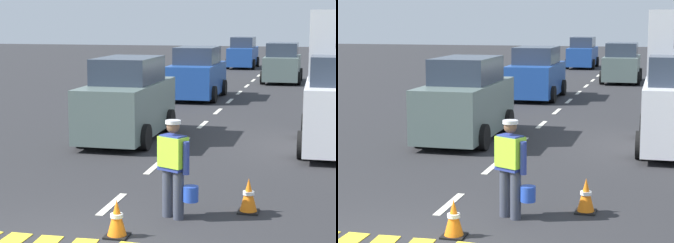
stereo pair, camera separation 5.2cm
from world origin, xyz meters
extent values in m
plane|color=#28282B|center=(0.00, 21.00, 0.00)|extent=(96.00, 96.00, 0.00)
cube|color=silver|center=(0.00, 2.70, 0.01)|extent=(0.14, 1.40, 0.01)
cube|color=silver|center=(0.00, 5.70, 0.01)|extent=(0.14, 1.40, 0.01)
cube|color=silver|center=(0.00, 8.70, 0.01)|extent=(0.14, 1.40, 0.01)
cube|color=silver|center=(0.00, 11.70, 0.01)|extent=(0.14, 1.40, 0.01)
cube|color=silver|center=(0.00, 14.70, 0.01)|extent=(0.14, 1.40, 0.01)
cube|color=silver|center=(0.00, 17.70, 0.01)|extent=(0.14, 1.40, 0.01)
cube|color=silver|center=(0.00, 20.70, 0.01)|extent=(0.14, 1.40, 0.01)
cube|color=silver|center=(0.00, 23.70, 0.01)|extent=(0.14, 1.40, 0.01)
cube|color=silver|center=(0.00, 26.70, 0.01)|extent=(0.14, 1.40, 0.01)
cube|color=silver|center=(0.00, 29.70, 0.01)|extent=(0.14, 1.40, 0.01)
cube|color=silver|center=(0.00, 32.70, 0.01)|extent=(0.14, 1.40, 0.01)
cube|color=silver|center=(0.00, 35.70, 0.01)|extent=(0.14, 1.40, 0.01)
cube|color=silver|center=(0.00, 38.70, 0.01)|extent=(0.14, 1.40, 0.01)
cube|color=silver|center=(0.00, 41.70, 0.01)|extent=(0.14, 1.40, 0.01)
cube|color=silver|center=(0.00, 44.70, 0.01)|extent=(0.14, 1.40, 0.01)
cube|color=silver|center=(0.00, 47.70, 0.01)|extent=(0.14, 1.40, 0.01)
cylinder|color=#383D4C|center=(1.15, 2.25, 0.41)|extent=(0.18, 0.18, 0.82)
cylinder|color=#383D4C|center=(1.36, 2.14, 0.41)|extent=(0.18, 0.18, 0.82)
cube|color=navy|center=(1.25, 2.19, 1.12)|extent=(0.47, 0.40, 0.60)
cube|color=#A5EA33|center=(1.25, 2.19, 1.14)|extent=(0.54, 0.46, 0.51)
cylinder|color=navy|center=(1.00, 2.32, 1.07)|extent=(0.11, 0.11, 0.55)
cylinder|color=navy|center=(1.50, 2.07, 1.07)|extent=(0.11, 0.11, 0.55)
sphere|color=brown|center=(1.25, 2.19, 1.56)|extent=(0.22, 0.22, 0.22)
cylinder|color=silver|center=(1.25, 2.19, 1.64)|extent=(0.26, 0.26, 0.06)
cylinder|color=#2347B7|center=(1.57, 2.15, 0.45)|extent=(0.26, 0.26, 0.26)
cube|color=black|center=(2.46, 2.79, 0.01)|extent=(0.36, 0.36, 0.03)
cone|color=orange|center=(2.46, 2.79, 0.32)|extent=(0.30, 0.30, 0.58)
cylinder|color=white|center=(2.46, 2.79, 0.35)|extent=(0.20, 0.20, 0.06)
cube|color=black|center=(0.63, 1.06, 0.01)|extent=(0.36, 0.36, 0.03)
cone|color=orange|center=(0.63, 1.06, 0.31)|extent=(0.30, 0.30, 0.56)
cylinder|color=white|center=(0.63, 1.06, 0.34)|extent=(0.20, 0.20, 0.06)
cylinder|color=black|center=(3.21, 10.24, 0.34)|extent=(0.22, 0.68, 0.68)
cylinder|color=black|center=(3.21, 7.39, 0.34)|extent=(0.22, 0.68, 0.68)
cube|color=#1E4799|center=(-1.65, 35.39, 0.78)|extent=(1.67, 4.09, 1.20)
cube|color=#2D3847|center=(-1.65, 35.49, 1.73)|extent=(1.47, 2.25, 0.70)
cylinder|color=black|center=(-0.79, 34.12, 0.34)|extent=(0.22, 0.68, 0.68)
cylinder|color=black|center=(-2.51, 34.12, 0.34)|extent=(0.22, 0.68, 0.68)
cylinder|color=black|center=(-0.79, 36.65, 0.34)|extent=(0.22, 0.68, 0.68)
cylinder|color=black|center=(-2.51, 36.65, 0.34)|extent=(0.22, 0.68, 0.68)
cube|color=slate|center=(-1.59, 8.82, 0.88)|extent=(1.70, 4.36, 1.39)
cube|color=#2D3847|center=(-1.59, 8.93, 1.92)|extent=(1.50, 2.40, 0.70)
cylinder|color=black|center=(-0.72, 7.47, 0.34)|extent=(0.22, 0.68, 0.68)
cylinder|color=black|center=(-2.46, 7.47, 0.34)|extent=(0.22, 0.68, 0.68)
cylinder|color=black|center=(-0.72, 10.17, 0.34)|extent=(0.22, 0.68, 0.68)
cylinder|color=black|center=(-2.46, 10.17, 0.34)|extent=(0.22, 0.68, 0.68)
cube|color=#1E4799|center=(-1.49, 18.32, 0.81)|extent=(1.83, 4.34, 1.27)
cube|color=#2D3847|center=(-1.49, 18.43, 1.80)|extent=(1.61, 2.39, 0.70)
cylinder|color=black|center=(-0.55, 16.97, 0.34)|extent=(0.22, 0.68, 0.68)
cylinder|color=black|center=(-2.42, 16.97, 0.34)|extent=(0.22, 0.68, 0.68)
cylinder|color=black|center=(-0.55, 19.66, 0.34)|extent=(0.22, 0.68, 0.68)
cylinder|color=black|center=(-2.42, 19.66, 0.34)|extent=(0.22, 0.68, 0.68)
cube|color=slate|center=(1.57, 25.93, 0.78)|extent=(1.76, 3.89, 1.19)
cube|color=#2D3847|center=(1.57, 25.84, 1.72)|extent=(1.55, 2.14, 0.70)
cylinder|color=black|center=(0.67, 27.14, 0.34)|extent=(0.22, 0.68, 0.68)
cylinder|color=black|center=(2.47, 27.14, 0.34)|extent=(0.22, 0.68, 0.68)
cylinder|color=black|center=(0.67, 24.73, 0.34)|extent=(0.22, 0.68, 0.68)
cylinder|color=black|center=(2.47, 24.73, 0.34)|extent=(0.22, 0.68, 0.68)
camera|label=1|loc=(3.62, -7.95, 3.33)|focal=68.46mm
camera|label=2|loc=(3.67, -7.93, 3.33)|focal=68.46mm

